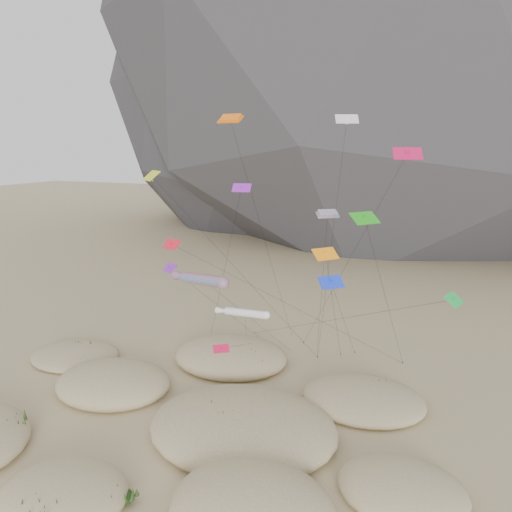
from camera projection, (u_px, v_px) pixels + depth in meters
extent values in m
plane|color=#CCB789|center=(186.00, 448.00, 42.64)|extent=(500.00, 500.00, 0.00)
ellipsoid|color=black|center=(425.00, 10.00, 130.77)|extent=(191.54, 147.29, 156.00)
ellipsoid|color=#2B2B30|center=(274.00, 84.00, 157.89)|extent=(136.20, 127.83, 116.00)
ellipsoid|color=#CCB789|center=(64.00, 494.00, 36.16)|extent=(9.72, 8.26, 2.52)
ellipsoid|color=#CCB789|center=(252.00, 510.00, 34.08)|extent=(11.84, 10.06, 4.14)
ellipsoid|color=#CCB789|center=(113.00, 383.00, 52.68)|extent=(12.48, 10.61, 3.20)
ellipsoid|color=#CCB789|center=(243.00, 427.00, 44.42)|extent=(17.14, 14.57, 3.46)
ellipsoid|color=#CCB789|center=(402.00, 489.00, 36.71)|extent=(9.55, 8.11, 2.44)
ellipsoid|color=#CCB789|center=(231.00, 356.00, 59.34)|extent=(13.73, 11.67, 3.26)
ellipsoid|color=#CCB789|center=(363.00, 399.00, 49.78)|extent=(12.27, 10.43, 2.38)
ellipsoid|color=#CCB789|center=(75.00, 355.00, 60.38)|extent=(10.88, 9.25, 1.76)
ellipsoid|color=black|center=(18.00, 425.00, 44.69)|extent=(2.10, 1.79, 0.63)
ellipsoid|color=black|center=(117.00, 497.00, 36.00)|extent=(2.48, 2.12, 0.74)
ellipsoid|color=black|center=(261.00, 504.00, 34.55)|extent=(3.47, 2.97, 1.04)
ellipsoid|color=black|center=(234.00, 510.00, 34.24)|extent=(2.60, 2.23, 0.78)
ellipsoid|color=black|center=(103.00, 386.00, 51.94)|extent=(3.17, 2.72, 0.95)
ellipsoid|color=black|center=(144.00, 385.00, 52.33)|extent=(2.08, 1.78, 0.62)
ellipsoid|color=black|center=(221.00, 424.00, 44.23)|extent=(2.94, 2.51, 0.88)
ellipsoid|color=black|center=(285.00, 418.00, 45.42)|extent=(3.09, 2.65, 0.93)
ellipsoid|color=black|center=(217.00, 427.00, 44.15)|extent=(2.73, 2.33, 0.82)
ellipsoid|color=black|center=(411.00, 489.00, 36.65)|extent=(2.40, 2.06, 0.72)
ellipsoid|color=black|center=(243.00, 357.00, 58.39)|extent=(3.11, 2.66, 0.93)
ellipsoid|color=black|center=(252.00, 368.00, 55.85)|extent=(2.28, 1.95, 0.68)
ellipsoid|color=black|center=(382.00, 390.00, 51.17)|extent=(2.24, 1.91, 0.67)
ellipsoid|color=black|center=(349.00, 403.00, 48.90)|extent=(2.13, 1.82, 0.64)
ellipsoid|color=black|center=(83.00, 348.00, 62.31)|extent=(2.18, 1.86, 0.65)
ellipsoid|color=black|center=(78.00, 361.00, 58.89)|extent=(2.14, 1.83, 0.64)
cylinder|color=#3F2D1E|center=(264.00, 340.00, 65.62)|extent=(0.08, 0.08, 0.30)
cylinder|color=#3F2D1E|center=(303.00, 342.00, 64.97)|extent=(0.08, 0.08, 0.30)
cylinder|color=#3F2D1E|center=(318.00, 357.00, 60.62)|extent=(0.08, 0.08, 0.30)
cylinder|color=#3F2D1E|center=(355.00, 352.00, 61.91)|extent=(0.08, 0.08, 0.30)
cylinder|color=#3F2D1E|center=(341.00, 354.00, 61.37)|extent=(0.08, 0.08, 0.30)
cylinder|color=#3F2D1E|center=(255.00, 332.00, 68.48)|extent=(0.08, 0.08, 0.30)
cylinder|color=#3F2D1E|center=(403.00, 362.00, 58.99)|extent=(0.08, 0.08, 0.30)
cylinder|color=#3F2D1E|center=(210.00, 340.00, 65.65)|extent=(0.08, 0.08, 0.30)
cylinder|color=#FC3C1A|center=(203.00, 280.00, 47.33)|extent=(5.90, 3.37, 1.69)
sphere|color=#FC3C1A|center=(223.00, 283.00, 45.24)|extent=(1.13, 1.13, 1.13)
cone|color=#FC3C1A|center=(183.00, 276.00, 49.65)|extent=(2.63, 1.87, 1.21)
cylinder|color=black|center=(253.00, 320.00, 55.12)|extent=(3.81, 15.66, 12.83)
cylinder|color=silver|center=(246.00, 313.00, 45.02)|extent=(4.35, 1.34, 0.98)
sphere|color=silver|center=(266.00, 315.00, 43.92)|extent=(0.72, 0.72, 0.72)
cone|color=silver|center=(224.00, 311.00, 46.24)|extent=(1.82, 0.88, 0.73)
cylinder|color=black|center=(246.00, 330.00, 55.42)|extent=(7.44, 17.49, 10.50)
cube|color=orange|center=(230.00, 119.00, 51.81)|extent=(2.85, 1.51, 0.80)
cube|color=orange|center=(230.00, 117.00, 51.76)|extent=(2.41, 1.21, 0.78)
cylinder|color=black|center=(265.00, 242.00, 59.64)|extent=(3.40, 11.98, 27.91)
cube|color=#FF1A31|center=(328.00, 215.00, 48.77)|extent=(2.34, 2.01, 0.62)
cube|color=#FF1A31|center=(328.00, 213.00, 48.73)|extent=(1.96, 1.66, 0.61)
cylinder|color=black|center=(322.00, 292.00, 55.26)|extent=(2.95, 8.70, 18.66)
cube|color=#C6123D|center=(221.00, 349.00, 46.92)|extent=(1.69, 1.50, 0.58)
cube|color=#C6123D|center=(221.00, 350.00, 46.95)|extent=(0.25, 0.25, 0.52)
cylinder|color=black|center=(246.00, 344.00, 56.28)|extent=(2.65, 18.06, 6.55)
cube|color=#C7D516|center=(151.00, 176.00, 50.49)|extent=(2.64, 2.40, 0.97)
cube|color=#C7D516|center=(151.00, 177.00, 50.52)|extent=(0.42, 0.42, 0.81)
cylinder|color=black|center=(242.00, 275.00, 55.57)|extent=(14.82, 11.84, 22.23)
cube|color=silver|center=(347.00, 119.00, 48.50)|extent=(2.47, 1.81, 0.92)
cube|color=silver|center=(347.00, 121.00, 48.53)|extent=(0.35, 0.37, 0.75)
cylinder|color=black|center=(331.00, 251.00, 54.57)|extent=(3.62, 5.32, 27.74)
cube|color=#1A35DE|center=(331.00, 282.00, 44.90)|extent=(2.47, 2.39, 0.95)
cube|color=#1A35DE|center=(331.00, 284.00, 44.93)|extent=(0.41, 0.42, 0.77)
cylinder|color=black|center=(345.00, 323.00, 53.41)|extent=(0.32, 15.53, 13.20)
cube|color=purple|center=(170.00, 268.00, 52.57)|extent=(2.15, 1.88, 0.85)
cube|color=purple|center=(170.00, 269.00, 52.60)|extent=(0.36, 0.38, 0.65)
cylinder|color=black|center=(222.00, 309.00, 59.11)|extent=(5.45, 13.61, 12.61)
cube|color=purple|center=(242.00, 188.00, 48.73)|extent=(1.98, 1.23, 0.80)
cube|color=purple|center=(242.00, 189.00, 48.76)|extent=(0.27, 0.32, 0.61)
cylinder|color=black|center=(223.00, 276.00, 57.20)|extent=(9.11, 10.00, 21.18)
cube|color=red|center=(172.00, 244.00, 50.44)|extent=(2.12, 1.44, 0.85)
cube|color=red|center=(172.00, 246.00, 50.47)|extent=(0.31, 0.35, 0.64)
cylinder|color=black|center=(296.00, 308.00, 54.72)|extent=(22.10, 14.65, 15.47)
cube|color=orange|center=(325.00, 254.00, 41.26)|extent=(2.23, 2.33, 0.84)
cube|color=orange|center=(325.00, 256.00, 41.29)|extent=(0.36, 0.36, 0.73)
cylinder|color=black|center=(335.00, 314.00, 51.33)|extent=(1.99, 17.50, 16.46)
cube|color=#219C18|center=(365.00, 218.00, 43.30)|extent=(2.66, 2.80, 0.94)
cube|color=#219C18|center=(365.00, 220.00, 43.33)|extent=(0.40, 0.40, 0.87)
cylinder|color=black|center=(387.00, 302.00, 51.16)|extent=(2.97, 13.97, 19.06)
cube|color=#C01249|center=(408.00, 154.00, 42.87)|extent=(2.71, 1.85, 1.06)
cube|color=#C01249|center=(408.00, 155.00, 42.91)|extent=(0.39, 0.43, 0.82)
cylinder|color=black|center=(345.00, 268.00, 53.93)|extent=(12.82, 13.40, 24.56)
cube|color=green|center=(454.00, 300.00, 41.33)|extent=(1.68, 2.37, 0.85)
cube|color=green|center=(454.00, 301.00, 41.36)|extent=(0.33, 0.32, 0.73)
cylinder|color=black|center=(330.00, 320.00, 54.91)|extent=(24.76, 17.02, 12.74)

